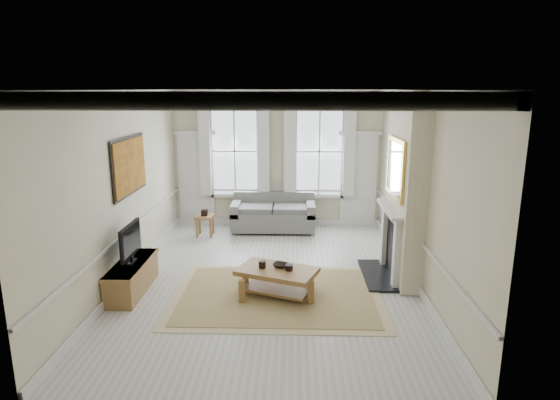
{
  "coord_description": "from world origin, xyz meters",
  "views": [
    {
      "loc": [
        0.43,
        -8.01,
        3.41
      ],
      "look_at": [
        0.15,
        1.05,
        1.25
      ],
      "focal_mm": 30.0,
      "sensor_mm": 36.0,
      "label": 1
    }
  ],
  "objects_px": {
    "sofa": "(273,215)",
    "tv_stand": "(132,277)",
    "coffee_table": "(277,274)",
    "side_table": "(205,220)"
  },
  "relations": [
    {
      "from": "sofa",
      "to": "coffee_table",
      "type": "distance_m",
      "value": 3.81
    },
    {
      "from": "coffee_table",
      "to": "tv_stand",
      "type": "distance_m",
      "value": 2.5
    },
    {
      "from": "sofa",
      "to": "side_table",
      "type": "xyz_separation_m",
      "value": [
        -1.61,
        -0.53,
        0.02
      ]
    },
    {
      "from": "sofa",
      "to": "tv_stand",
      "type": "relative_size",
      "value": 1.37
    },
    {
      "from": "coffee_table",
      "to": "tv_stand",
      "type": "bearing_deg",
      "value": -160.88
    },
    {
      "from": "tv_stand",
      "to": "coffee_table",
      "type": "bearing_deg",
      "value": -2.16
    },
    {
      "from": "sofa",
      "to": "tv_stand",
      "type": "distance_m",
      "value": 4.35
    },
    {
      "from": "side_table",
      "to": "coffee_table",
      "type": "height_order",
      "value": "side_table"
    },
    {
      "from": "coffee_table",
      "to": "sofa",
      "type": "bearing_deg",
      "value": 114.71
    },
    {
      "from": "sofa",
      "to": "coffee_table",
      "type": "bearing_deg",
      "value": -86.57
    }
  ]
}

